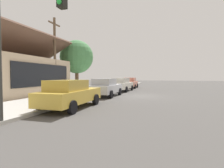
# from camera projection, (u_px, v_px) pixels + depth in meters

# --- Properties ---
(ground_plane) EXTENTS (120.00, 120.00, 0.00)m
(ground_plane) POSITION_uv_depth(u_px,v_px,m) (139.00, 96.00, 15.99)
(ground_plane) COLOR #4C4947
(sidewalk_curb) EXTENTS (60.00, 4.20, 0.16)m
(sidewalk_curb) POSITION_uv_depth(u_px,v_px,m) (83.00, 93.00, 17.58)
(sidewalk_curb) COLOR #B2AFA8
(sidewalk_curb) RESTS_ON ground
(car_mustard) EXTENTS (4.74, 1.96, 1.59)m
(car_mustard) POSITION_uv_depth(u_px,v_px,m) (71.00, 94.00, 9.83)
(car_mustard) COLOR gold
(car_mustard) RESTS_ON ground
(car_silver) EXTENTS (4.37, 2.13, 1.59)m
(car_silver) POSITION_uv_depth(u_px,v_px,m) (106.00, 87.00, 15.67)
(car_silver) COLOR silver
(car_silver) RESTS_ON ground
(car_ivory) EXTENTS (4.77, 2.24, 1.59)m
(car_ivory) POSITION_uv_depth(u_px,v_px,m) (121.00, 84.00, 21.08)
(car_ivory) COLOR silver
(car_ivory) RESTS_ON ground
(car_coral) EXTENTS (4.34, 2.03, 1.59)m
(car_coral) POSITION_uv_depth(u_px,v_px,m) (130.00, 83.00, 26.71)
(car_coral) COLOR #EA8C75
(car_coral) RESTS_ON ground
(storefront_building) EXTENTS (9.62, 8.11, 5.67)m
(storefront_building) POSITION_uv_depth(u_px,v_px,m) (9.00, 75.00, 16.72)
(storefront_building) COLOR #CCB293
(storefront_building) RESTS_ON ground
(shade_tree) EXTENTS (4.10, 4.10, 6.26)m
(shade_tree) POSITION_uv_depth(u_px,v_px,m) (77.00, 57.00, 21.88)
(shade_tree) COLOR brown
(shade_tree) RESTS_ON ground
(traffic_light_main) EXTENTS (0.37, 2.79, 5.20)m
(traffic_light_main) POSITION_uv_depth(u_px,v_px,m) (22.00, 27.00, 6.00)
(traffic_light_main) COLOR #383833
(traffic_light_main) RESTS_ON ground
(utility_pole_wooden) EXTENTS (1.80, 0.24, 7.50)m
(utility_pole_wooden) POSITION_uv_depth(u_px,v_px,m) (55.00, 55.00, 17.26)
(utility_pole_wooden) COLOR brown
(utility_pole_wooden) RESTS_ON ground
(fire_hydrant_red) EXTENTS (0.22, 0.22, 0.71)m
(fire_hydrant_red) POSITION_uv_depth(u_px,v_px,m) (116.00, 86.00, 24.42)
(fire_hydrant_red) COLOR red
(fire_hydrant_red) RESTS_ON sidewalk_curb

